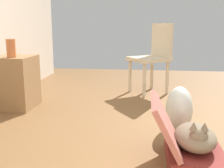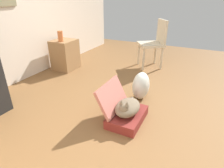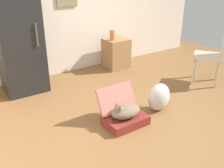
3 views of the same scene
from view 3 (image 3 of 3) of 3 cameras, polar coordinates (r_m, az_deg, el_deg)
ground_plane at (r=3.52m, az=6.52°, el=-7.67°), size 7.68×7.68×0.00m
wall_back at (r=4.95m, az=-10.58°, el=17.39°), size 6.40×0.15×2.60m
suitcase_base at (r=3.35m, az=3.05°, el=-8.18°), size 0.55×0.37×0.12m
suitcase_lid at (r=3.38m, az=1.03°, el=-3.30°), size 0.55×0.20×0.35m
cat at (r=3.27m, az=2.95°, el=-6.11°), size 0.49×0.28×0.23m
plastic_bag_white at (r=3.67m, az=10.57°, el=-2.93°), size 0.35×0.24×0.41m
refrigerator at (r=4.27m, az=-20.35°, el=9.62°), size 0.66×0.60×1.77m
side_table at (r=5.23m, az=0.94°, el=6.92°), size 0.47×0.42×0.60m
vase_tall at (r=5.04m, az=0.09°, el=10.97°), size 0.10×0.10×0.20m
chair at (r=4.74m, az=21.95°, el=6.32°), size 0.65×0.65×0.98m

